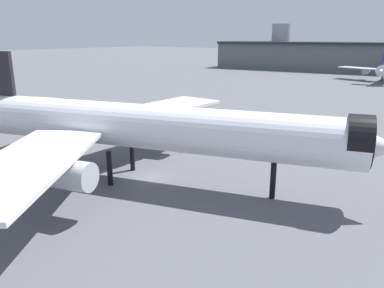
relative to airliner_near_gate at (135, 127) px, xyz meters
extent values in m
plane|color=#56565B|center=(1.07, 1.44, -6.95)|extent=(900.00, 900.00, 0.00)
cylinder|color=white|center=(0.40, 0.13, 0.12)|extent=(51.59, 20.71, 5.44)
cone|color=white|center=(25.39, 7.88, 0.12)|extent=(7.30, 6.87, 5.33)
cylinder|color=black|center=(24.35, 7.56, 0.53)|extent=(3.97, 5.98, 5.50)
cube|color=white|center=(-7.74, 12.77, -0.56)|extent=(8.68, 23.65, 0.44)
cylinder|color=#B7BAC1|center=(-5.71, 10.45, -2.35)|extent=(7.88, 5.03, 2.99)
cube|color=white|center=(0.85, -14.91, -0.56)|extent=(20.43, 24.06, 0.44)
cylinder|color=#B7BAC1|center=(1.21, -11.84, -2.35)|extent=(7.88, 5.03, 2.99)
cube|color=white|center=(-23.38, -0.90, 0.67)|extent=(7.29, 10.39, 0.33)
cylinder|color=black|center=(16.39, 5.09, -4.77)|extent=(0.65, 0.65, 4.35)
cylinder|color=black|center=(-2.94, 2.08, -4.77)|extent=(0.65, 0.65, 4.35)
cylinder|color=black|center=(-1.25, -3.38, -4.77)|extent=(0.65, 0.65, 4.35)
cone|color=silver|center=(3.81, 121.22, -1.58)|extent=(4.10, 5.50, 3.93)
cube|color=silver|center=(-7.41, 137.10, -2.09)|extent=(18.30, 10.71, 0.33)
cylinder|color=#B7BAC1|center=(-5.37, 138.09, -3.46)|extent=(2.44, 5.44, 2.27)
cube|color=navy|center=(3.71, 124.29, 1.73)|extent=(0.56, 4.62, 6.61)
cube|color=silver|center=(-0.75, 123.38, -1.16)|extent=(7.02, 3.67, 0.25)
cylinder|color=black|center=(1.09, 138.42, -5.30)|extent=(0.50, 0.50, 3.31)
cylinder|color=#939399|center=(-59.56, 172.58, 5.09)|extent=(10.31, 10.31, 24.08)
cube|color=black|center=(-30.13, 15.91, -6.45)|extent=(3.54, 3.15, 0.30)
cube|color=red|center=(-29.34, 16.46, -5.70)|extent=(1.97, 2.05, 1.20)
cube|color=#1E2D38|center=(-28.87, 16.79, -5.46)|extent=(0.84, 1.15, 0.60)
cube|color=red|center=(-30.60, 15.58, -5.85)|extent=(2.49, 2.41, 0.90)
cylinder|color=black|center=(-29.67, 17.21, -6.60)|extent=(0.73, 0.63, 0.70)
cylinder|color=black|center=(-28.75, 15.90, -6.60)|extent=(0.73, 0.63, 0.70)
cylinder|color=black|center=(-31.50, 15.92, -6.60)|extent=(0.73, 0.63, 0.70)
cylinder|color=black|center=(-30.58, 14.61, -6.60)|extent=(0.73, 0.63, 0.70)
camera|label=1|loc=(33.09, -32.03, 10.82)|focal=35.40mm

